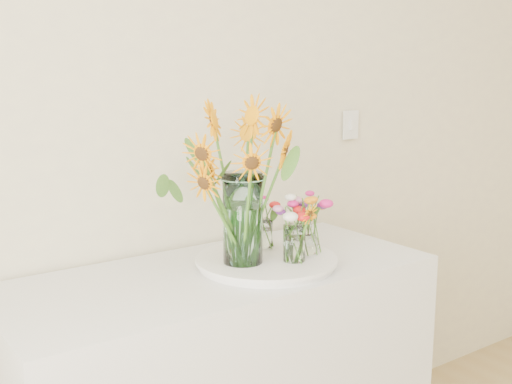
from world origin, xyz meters
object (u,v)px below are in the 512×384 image
(tray, at_px, (266,263))
(small_vase_b, at_px, (307,237))
(mason_jar, at_px, (243,219))
(small_vase_a, at_px, (294,244))
(small_vase_c, at_px, (264,234))

(tray, bearing_deg, small_vase_b, -16.94)
(tray, distance_m, small_vase_b, 0.16)
(mason_jar, bearing_deg, small_vase_a, -29.99)
(small_vase_a, relative_size, small_vase_b, 1.00)
(small_vase_c, bearing_deg, small_vase_b, -64.91)
(tray, height_order, small_vase_a, small_vase_a)
(small_vase_a, relative_size, small_vase_c, 1.20)
(tray, height_order, mason_jar, mason_jar)
(small_vase_a, bearing_deg, tray, 121.85)
(small_vase_a, height_order, small_vase_b, same)
(mason_jar, distance_m, small_vase_b, 0.25)
(tray, relative_size, small_vase_c, 4.30)
(mason_jar, relative_size, small_vase_b, 2.41)
(small_vase_a, bearing_deg, mason_jar, 150.01)
(mason_jar, xyz_separation_m, small_vase_b, (0.23, -0.04, -0.09))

